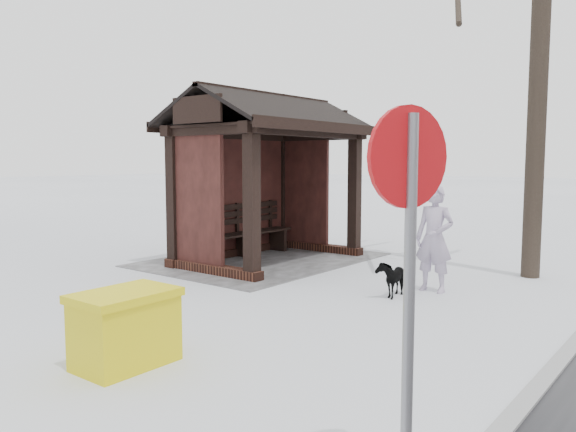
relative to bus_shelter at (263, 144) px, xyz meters
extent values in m
plane|color=silver|center=(0.00, 0.16, -2.17)|extent=(120.00, 120.00, 0.00)
cube|color=gray|center=(0.00, -0.04, -2.16)|extent=(4.20, 3.20, 0.02)
cube|color=#351A13|center=(0.00, -0.74, -2.09)|extent=(3.30, 0.22, 0.16)
cube|color=#351A13|center=(-1.50, 0.16, -2.09)|extent=(0.22, 2.10, 0.16)
cube|color=#351A13|center=(1.50, 0.16, -2.09)|extent=(0.22, 2.10, 0.16)
cube|color=black|center=(-1.50, 1.06, -1.02)|extent=(0.20, 0.20, 2.30)
cube|color=black|center=(1.50, 1.06, -1.02)|extent=(0.20, 0.20, 2.30)
cube|color=black|center=(-1.50, -0.74, -1.02)|extent=(0.20, 0.20, 2.30)
cube|color=black|center=(1.50, -0.74, -1.02)|extent=(0.20, 0.20, 2.30)
cube|color=black|center=(0.00, -0.74, -0.94)|extent=(2.80, 0.08, 2.14)
cube|color=black|center=(-1.50, -0.16, -0.94)|extent=(0.08, 1.17, 2.14)
cube|color=black|center=(1.50, -0.16, -0.94)|extent=(0.08, 1.17, 2.14)
cube|color=black|center=(0.00, 1.06, 0.19)|extent=(3.40, 0.20, 0.18)
cube|color=black|center=(0.00, -0.74, 0.19)|extent=(3.40, 0.20, 0.18)
cylinder|color=black|center=(-1.50, 4.36, 2.11)|extent=(0.29, 0.29, 8.55)
imported|color=#AF9FBB|center=(0.41, 3.55, -1.41)|extent=(0.37, 0.56, 1.52)
imported|color=black|center=(1.03, 3.21, -1.91)|extent=(0.64, 0.36, 0.51)
cube|color=#D5C40C|center=(4.90, 2.56, -1.86)|extent=(0.85, 0.57, 0.61)
cube|color=#D5C40C|center=(4.90, 2.56, -1.51)|extent=(0.90, 0.62, 0.08)
cylinder|color=gray|center=(5.15, 5.46, -1.11)|extent=(0.06, 0.06, 2.10)
cylinder|color=#BA0D12|center=(5.15, 5.44, -0.29)|extent=(0.53, 0.21, 0.55)
cylinder|color=white|center=(5.15, 5.42, -0.29)|extent=(0.41, 0.17, 0.42)
camera|label=1|loc=(7.88, 6.77, -0.31)|focal=35.00mm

